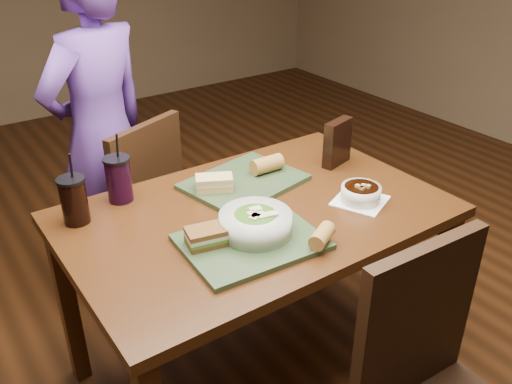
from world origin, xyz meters
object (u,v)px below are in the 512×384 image
tray_near (251,242)px  soup_bowl (361,193)px  dining_table (256,232)px  sandwich_near (206,237)px  diner (101,136)px  chair_far (143,204)px  sandwich_far (214,183)px  salad_bowl (256,222)px  chip_bag (337,143)px  cup_cola (74,200)px  baguette_far (267,164)px  tray_far (244,182)px  cup_berry (119,179)px  baguette_near (322,236)px

tray_near → soup_bowl: size_ratio=1.85×
dining_table → soup_bowl: bearing=-25.5°
soup_bowl → sandwich_near: bearing=175.2°
diner → sandwich_near: bearing=65.3°
dining_table → chair_far: size_ratio=1.42×
soup_bowl → sandwich_far: sandwich_far is taller
salad_bowl → sandwich_near: salad_bowl is taller
salad_bowl → chip_bag: chip_bag is taller
salad_bowl → cup_cola: (-0.43, 0.42, 0.03)m
chair_far → baguette_far: (0.33, -0.48, 0.29)m
diner → tray_near: 1.05m
dining_table → diner: size_ratio=0.83×
chip_bag → salad_bowl: bearing=-170.8°
tray_near → chip_bag: 0.69m
dining_table → tray_far: tray_far is taller
dining_table → chip_bag: 0.53m
soup_bowl → chip_bag: bearing=63.4°
dining_table → diner: bearing=104.1°
tray_near → baguette_far: 0.49m
chair_far → sandwich_far: size_ratio=6.04×
soup_bowl → cup_berry: cup_berry is taller
salad_bowl → sandwich_near: bearing=169.6°
tray_far → cup_berry: (-0.43, 0.15, 0.07)m
baguette_near → cup_berry: (-0.39, 0.64, 0.04)m
diner → baguette_near: (0.25, -1.19, 0.01)m
dining_table → diner: 0.91m
tray_near → tray_far: size_ratio=1.00×
baguette_near → chip_bag: (0.45, 0.43, 0.05)m
chair_far → chip_bag: 0.90m
diner → baguette_near: size_ratio=15.12×
tray_near → cup_cola: cup_cola is taller
cup_cola → chip_bag: (1.02, -0.15, 0.01)m
baguette_far → cup_berry: cup_berry is taller
cup_berry → salad_bowl: bearing=-61.8°
dining_table → cup_berry: 0.52m
soup_bowl → baguette_near: bearing=-154.8°
baguette_far → cup_cola: (-0.72, 0.08, 0.03)m
chair_far → tray_far: 0.59m
salad_bowl → cup_cola: cup_cola is taller
tray_near → baguette_far: baguette_far is taller
soup_bowl → baguette_far: size_ratio=1.82×
sandwich_near → sandwich_far: (0.21, 0.29, -0.00)m
tray_far → baguette_near: size_ratio=4.05×
dining_table → salad_bowl: bearing=-125.4°
sandwich_near → sandwich_far: 0.36m
salad_bowl → dining_table: bearing=54.6°
sandwich_near → cup_cola: cup_cola is taller
soup_bowl → sandwich_near: (-0.60, 0.05, 0.01)m
tray_near → soup_bowl: soup_bowl is taller
diner → chip_bag: bearing=110.7°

